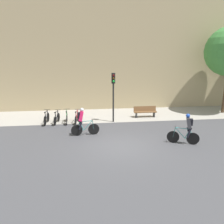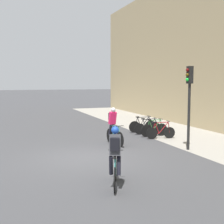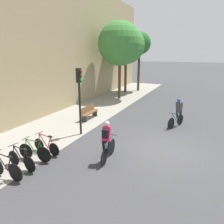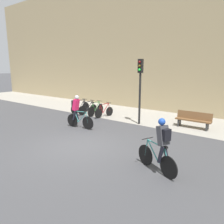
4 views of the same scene
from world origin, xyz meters
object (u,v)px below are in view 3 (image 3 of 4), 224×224
Objects in this scene: parked_bike_2 at (35,152)px; traffic_light_pole at (79,90)px; parked_bike_1 at (21,160)px; cyclist_pink at (107,141)px; bench at (89,112)px; cyclist_grey at (178,112)px; parked_bike_0 at (6,168)px; parked_bike_3 at (46,146)px.

traffic_light_pole reaches higher than parked_bike_2.
cyclist_pink is at bearing -55.64° from parked_bike_1.
cyclist_pink is at bearing -143.38° from bench.
traffic_light_pole reaches higher than cyclist_grey.
traffic_light_pole is at bearing -159.16° from bench.
parked_bike_0 is 0.91× the size of bench.
parked_bike_3 reaches higher than bench.
parked_bike_2 is 0.45× the size of traffic_light_pole.
cyclist_grey reaches higher than parked_bike_3.
parked_bike_2 is 1.04× the size of parked_bike_3.
parked_bike_1 is 1.49m from parked_bike_3.
cyclist_pink reaches higher than parked_bike_2.
parked_bike_1 is at bearing 124.36° from cyclist_pink.
parked_bike_1 is 7.10m from bench.
parked_bike_0 is at bearing 179.98° from parked_bike_3.
parked_bike_2 is at bearing 0.09° from parked_bike_1.
parked_bike_2 is at bearing 177.54° from traffic_light_pole.
parked_bike_0 is 5.46m from traffic_light_pole.
parked_bike_0 is at bearing -179.98° from parked_bike_2.
cyclist_pink is at bearing -130.25° from traffic_light_pole.
cyclist_pink is 0.48× the size of traffic_light_pole.
cyclist_grey reaches higher than parked_bike_1.
traffic_light_pole reaches higher than parked_bike_0.
bench is (6.30, 0.91, 0.07)m from parked_bike_2.
cyclist_grey is 6.24m from traffic_light_pole.
cyclist_pink is at bearing -67.04° from parked_bike_2.
parked_bike_1 is at bearing -179.91° from parked_bike_2.
parked_bike_2 reaches higher than parked_bike_3.
cyclist_grey is 0.48× the size of traffic_light_pole.
parked_bike_3 is at bearing 141.97° from cyclist_grey.
traffic_light_pole is (-3.60, 4.84, 1.62)m from cyclist_grey.
bench is at bearing 9.30° from parked_bike_3.
bench is (2.78, 1.06, -2.09)m from traffic_light_pole.
parked_bike_0 is at bearing 178.28° from traffic_light_pole.
parked_bike_3 is (-0.47, 2.87, -0.56)m from cyclist_pink.
parked_bike_0 is 0.46× the size of traffic_light_pole.
traffic_light_pole is 3.64m from bench.
parked_bike_0 is at bearing 149.92° from cyclist_grey.
parked_bike_3 is (1.49, -0.00, -0.01)m from parked_bike_1.
traffic_light_pole is (2.30, 2.72, 1.62)m from cyclist_pink.
cyclist_pink is 6.27m from cyclist_grey.
parked_bike_1 reaches higher than parked_bike_3.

